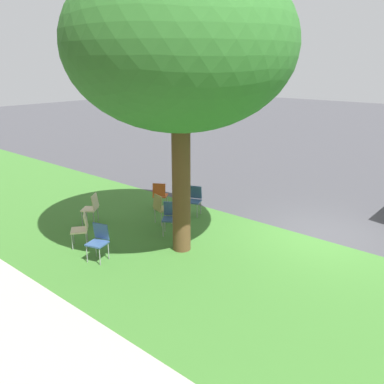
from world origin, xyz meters
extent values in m
plane|color=#424247|center=(0.00, 0.00, 0.00)|extent=(80.00, 80.00, 0.00)
cube|color=#3D752D|center=(0.00, 3.20, 0.00)|extent=(48.00, 6.00, 0.01)
cylinder|color=brown|center=(2.28, 3.00, 1.79)|extent=(0.44, 0.44, 3.59)
ellipsoid|color=#2D6B28|center=(2.28, 3.00, 4.79)|extent=(5.03, 5.03, 3.71)
cube|color=#C64C1E|center=(4.75, 1.24, 0.44)|extent=(0.57, 0.56, 0.04)
cube|color=#C64C1E|center=(4.66, 1.40, 0.68)|extent=(0.38, 0.28, 0.40)
cylinder|color=gray|center=(4.69, 1.00, 0.21)|extent=(0.02, 0.02, 0.42)
cylinder|color=gray|center=(5.00, 1.20, 0.21)|extent=(0.02, 0.02, 0.42)
cylinder|color=gray|center=(4.51, 1.29, 0.21)|extent=(0.02, 0.02, 0.42)
cylinder|color=gray|center=(4.81, 1.48, 0.21)|extent=(0.02, 0.02, 0.42)
cube|color=beige|center=(5.40, 3.45, 0.44)|extent=(0.57, 0.57, 0.04)
cube|color=beige|center=(5.26, 3.35, 0.68)|extent=(0.30, 0.38, 0.40)
cylinder|color=gray|center=(5.65, 3.40, 0.21)|extent=(0.02, 0.02, 0.42)
cylinder|color=gray|center=(5.44, 3.70, 0.21)|extent=(0.02, 0.02, 0.42)
cylinder|color=gray|center=(5.37, 3.21, 0.21)|extent=(0.02, 0.02, 0.42)
cylinder|color=gray|center=(5.16, 3.51, 0.21)|extent=(0.02, 0.02, 0.42)
cube|color=olive|center=(3.82, 2.07, 0.44)|extent=(0.50, 0.49, 0.04)
cube|color=olive|center=(3.87, 2.25, 0.68)|extent=(0.41, 0.18, 0.40)
cylinder|color=gray|center=(3.61, 1.95, 0.21)|extent=(0.02, 0.02, 0.42)
cylinder|color=gray|center=(3.96, 1.86, 0.21)|extent=(0.02, 0.02, 0.42)
cylinder|color=gray|center=(3.69, 2.28, 0.21)|extent=(0.02, 0.02, 0.42)
cylinder|color=gray|center=(4.04, 2.19, 0.21)|extent=(0.02, 0.02, 0.42)
cube|color=#335184|center=(3.11, 2.52, 0.44)|extent=(0.57, 0.57, 0.04)
cube|color=#335184|center=(3.21, 2.38, 0.68)|extent=(0.37, 0.30, 0.40)
cylinder|color=gray|center=(3.15, 2.76, 0.21)|extent=(0.02, 0.02, 0.42)
cylinder|color=gray|center=(2.86, 2.55, 0.21)|extent=(0.02, 0.02, 0.42)
cylinder|color=gray|center=(3.35, 2.49, 0.21)|extent=(0.02, 0.02, 0.42)
cylinder|color=gray|center=(3.06, 2.28, 0.21)|extent=(0.02, 0.02, 0.42)
cube|color=#335184|center=(3.34, 4.74, 0.44)|extent=(0.52, 0.50, 0.04)
cube|color=#335184|center=(3.39, 4.57, 0.68)|extent=(0.41, 0.20, 0.40)
cylinder|color=gray|center=(3.46, 4.96, 0.21)|extent=(0.02, 0.02, 0.42)
cylinder|color=gray|center=(3.12, 4.85, 0.21)|extent=(0.02, 0.02, 0.42)
cylinder|color=gray|center=(3.56, 4.63, 0.21)|extent=(0.02, 0.02, 0.42)
cylinder|color=gray|center=(3.21, 4.53, 0.21)|extent=(0.02, 0.02, 0.42)
cube|color=#335184|center=(3.60, 1.01, 0.44)|extent=(0.53, 0.52, 0.04)
cube|color=#335184|center=(3.66, 0.84, 0.68)|extent=(0.40, 0.22, 0.40)
cylinder|color=gray|center=(3.70, 1.23, 0.21)|extent=(0.02, 0.02, 0.42)
cylinder|color=gray|center=(3.37, 1.10, 0.21)|extent=(0.02, 0.02, 0.42)
cylinder|color=gray|center=(3.82, 0.91, 0.21)|extent=(0.02, 0.02, 0.42)
cylinder|color=gray|center=(3.49, 0.78, 0.21)|extent=(0.02, 0.02, 0.42)
cube|color=beige|center=(4.32, 4.55, 0.44)|extent=(0.58, 0.57, 0.04)
cube|color=beige|center=(4.21, 4.41, 0.68)|extent=(0.37, 0.31, 0.40)
cylinder|color=gray|center=(4.57, 4.57, 0.21)|extent=(0.02, 0.02, 0.42)
cylinder|color=gray|center=(4.29, 4.80, 0.21)|extent=(0.02, 0.02, 0.42)
cylinder|color=gray|center=(4.36, 4.31, 0.21)|extent=(0.02, 0.02, 0.42)
cylinder|color=gray|center=(4.08, 4.53, 0.21)|extent=(0.02, 0.02, 0.42)
camera|label=1|loc=(-3.93, 9.85, 4.42)|focal=38.14mm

